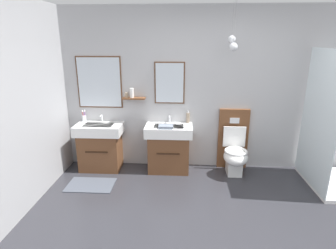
{
  "coord_description": "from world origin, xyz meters",
  "views": [
    {
      "loc": [
        -0.46,
        -2.44,
        2.05
      ],
      "look_at": [
        -0.68,
        1.49,
        0.84
      ],
      "focal_mm": 29.54,
      "sensor_mm": 36.0,
      "label": 1
    }
  ],
  "objects_px": {
    "toothbrush_cup": "(84,118)",
    "folded_hand_towel": "(166,127)",
    "toilet": "(234,150)",
    "shower_tray": "(331,158)",
    "vanity_sink_right": "(169,147)",
    "soap_dispenser": "(188,118)",
    "vanity_sink_left": "(100,145)"
  },
  "relations": [
    {
      "from": "toothbrush_cup",
      "to": "folded_hand_towel",
      "type": "bearing_deg",
      "value": -12.17
    },
    {
      "from": "toilet",
      "to": "shower_tray",
      "type": "relative_size",
      "value": 0.51
    },
    {
      "from": "vanity_sink_right",
      "to": "soap_dispenser",
      "type": "relative_size",
      "value": 3.8
    },
    {
      "from": "toothbrush_cup",
      "to": "folded_hand_towel",
      "type": "distance_m",
      "value": 1.4
    },
    {
      "from": "shower_tray",
      "to": "soap_dispenser",
      "type": "bearing_deg",
      "value": 164.94
    },
    {
      "from": "vanity_sink_right",
      "to": "shower_tray",
      "type": "bearing_deg",
      "value": -9.24
    },
    {
      "from": "soap_dispenser",
      "to": "shower_tray",
      "type": "height_order",
      "value": "shower_tray"
    },
    {
      "from": "folded_hand_towel",
      "to": "shower_tray",
      "type": "bearing_deg",
      "value": -5.85
    },
    {
      "from": "soap_dispenser",
      "to": "toothbrush_cup",
      "type": "bearing_deg",
      "value": -179.67
    },
    {
      "from": "vanity_sink_left",
      "to": "toilet",
      "type": "bearing_deg",
      "value": -0.07
    },
    {
      "from": "vanity_sink_left",
      "to": "folded_hand_towel",
      "type": "xyz_separation_m",
      "value": [
        1.08,
        -0.14,
        0.38
      ]
    },
    {
      "from": "toothbrush_cup",
      "to": "soap_dispenser",
      "type": "relative_size",
      "value": 0.95
    },
    {
      "from": "shower_tray",
      "to": "toilet",
      "type": "bearing_deg",
      "value": 163.77
    },
    {
      "from": "toothbrush_cup",
      "to": "vanity_sink_left",
      "type": "bearing_deg",
      "value": -28.63
    },
    {
      "from": "folded_hand_towel",
      "to": "vanity_sink_left",
      "type": "bearing_deg",
      "value": 172.77
    },
    {
      "from": "vanity_sink_right",
      "to": "folded_hand_towel",
      "type": "height_order",
      "value": "folded_hand_towel"
    },
    {
      "from": "shower_tray",
      "to": "folded_hand_towel",
      "type": "bearing_deg",
      "value": 174.15
    },
    {
      "from": "toothbrush_cup",
      "to": "folded_hand_towel",
      "type": "height_order",
      "value": "toothbrush_cup"
    },
    {
      "from": "soap_dispenser",
      "to": "shower_tray",
      "type": "xyz_separation_m",
      "value": [
        2.04,
        -0.55,
        -0.42
      ]
    },
    {
      "from": "toilet",
      "to": "folded_hand_towel",
      "type": "bearing_deg",
      "value": -172.91
    },
    {
      "from": "folded_hand_towel",
      "to": "soap_dispenser",
      "type": "bearing_deg",
      "value": 41.92
    },
    {
      "from": "vanity_sink_right",
      "to": "toilet",
      "type": "xyz_separation_m",
      "value": [
        1.04,
        -0.0,
        -0.02
      ]
    },
    {
      "from": "vanity_sink_left",
      "to": "toothbrush_cup",
      "type": "xyz_separation_m",
      "value": [
        -0.29,
        0.16,
        0.41
      ]
    },
    {
      "from": "folded_hand_towel",
      "to": "toothbrush_cup",
      "type": "bearing_deg",
      "value": 167.83
    },
    {
      "from": "toilet",
      "to": "folded_hand_towel",
      "type": "height_order",
      "value": "toilet"
    },
    {
      "from": "vanity_sink_left",
      "to": "shower_tray",
      "type": "distance_m",
      "value": 3.49
    },
    {
      "from": "vanity_sink_left",
      "to": "toilet",
      "type": "distance_m",
      "value": 2.16
    },
    {
      "from": "vanity_sink_left",
      "to": "shower_tray",
      "type": "height_order",
      "value": "shower_tray"
    },
    {
      "from": "vanity_sink_right",
      "to": "toothbrush_cup",
      "type": "bearing_deg",
      "value": 173.59
    },
    {
      "from": "vanity_sink_right",
      "to": "toilet",
      "type": "height_order",
      "value": "toilet"
    },
    {
      "from": "vanity_sink_left",
      "to": "folded_hand_towel",
      "type": "bearing_deg",
      "value": -7.23
    },
    {
      "from": "vanity_sink_right",
      "to": "shower_tray",
      "type": "xyz_separation_m",
      "value": [
        2.34,
        -0.38,
        0.03
      ]
    }
  ]
}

